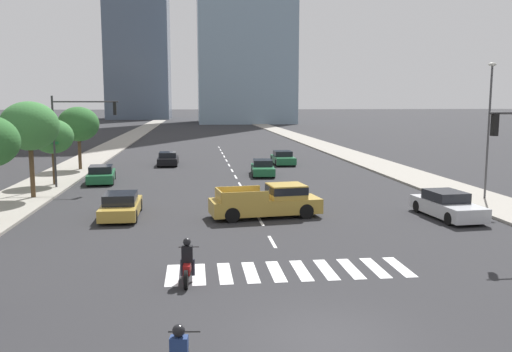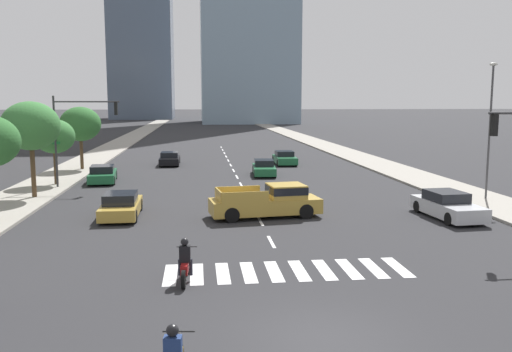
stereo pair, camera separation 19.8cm
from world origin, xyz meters
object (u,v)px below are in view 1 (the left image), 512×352
Objects in this scene: sedan_green_5 at (101,175)px; sedan_black_4 at (168,159)px; sedan_silver_3 at (447,206)px; street_tree_second at (29,126)px; street_lamp_east at (489,121)px; street_tree_third at (53,137)px; sedan_green_1 at (283,158)px; motorcycle_trailing at (188,264)px; sedan_green_0 at (263,168)px; sedan_gold_2 at (121,206)px; street_tree_fourth at (78,124)px; pickup_truck at (271,201)px; traffic_signal_far at (77,125)px.

sedan_black_4 is at bearing -28.17° from sedan_green_5.
sedan_silver_3 is 24.23m from street_tree_second.
street_tree_third is at bearing 162.15° from street_lamp_east.
sedan_silver_3 reaches higher than sedan_green_1.
street_lamp_east is (17.62, 12.72, 4.18)m from motorcycle_trailing.
motorcycle_trailing is at bearing -9.07° from sedan_green_0.
sedan_green_0 is 0.98× the size of sedan_black_4.
street_lamp_east is at bearing -118.33° from sedan_green_5.
sedan_green_0 is 17.61m from sedan_gold_2.
motorcycle_trailing is at bearing -59.68° from street_tree_second.
sedan_gold_2 is at bearing 176.77° from sedan_black_4.
sedan_gold_2 is 16.77m from sedan_silver_3.
sedan_silver_3 is at bearing -53.78° from motorcycle_trailing.
sedan_gold_2 is (-12.15, -22.20, -0.00)m from sedan_green_1.
street_tree_second reaches higher than street_tree_fourth.
traffic_signal_far is at bearing 130.77° from pickup_truck.
street_lamp_east reaches higher than sedan_silver_3.
street_tree_second is (-18.12, -16.46, 3.86)m from sedan_green_1.
sedan_green_1 is 0.73× the size of street_tree_second.
traffic_signal_far is at bearing 155.06° from sedan_green_5.
sedan_gold_2 is 21.66m from street_lamp_east.
street_tree_fourth reaches higher than sedan_green_1.
sedan_silver_3 is (8.98, -1.23, -0.19)m from pickup_truck.
sedan_gold_2 is 12.77m from sedan_green_5.
motorcycle_trailing is at bearing -69.52° from traffic_signal_far.
sedan_green_0 is 0.96× the size of street_tree_third.
sedan_green_5 is at bearing 19.48° from motorcycle_trailing.
street_tree_third reaches higher than sedan_green_5.
motorcycle_trailing is 15.61m from sedan_silver_3.
traffic_signal_far is at bearing -124.23° from sedan_silver_3.
street_tree_second is 13.85m from street_tree_fourth.
motorcycle_trailing is at bearing -66.15° from street_tree_third.
sedan_black_4 is at bearing 97.56° from pickup_truck.
sedan_green_5 is 4.38m from street_tree_third.
pickup_truck reaches higher than motorcycle_trailing.
pickup_truck is 17.02m from sedan_green_5.
street_lamp_east is at bearing -7.34° from street_tree_second.
traffic_signal_far reaches higher than street_tree_fourth.
sedan_green_0 is at bearing 14.65° from street_tree_third.
sedan_green_1 is at bearing -174.21° from sedan_silver_3.
sedan_green_0 is at bearing -9.24° from motorcycle_trailing.
pickup_truck is at bearing -25.69° from street_tree_second.
street_tree_third is (-1.97, 1.33, -0.86)m from traffic_signal_far.
sedan_gold_2 reaches higher than sedan_black_4.
traffic_signal_far is at bearing -78.79° from street_tree_fourth.
pickup_truck is at bearing -56.23° from street_tree_fourth.
sedan_silver_3 is 1.01× the size of sedan_green_5.
sedan_black_4 is at bearing 133.76° from street_lamp_east.
sedan_green_1 is (2.87, 7.24, 0.01)m from sedan_green_0.
street_tree_second is (-2.95, -6.67, 3.87)m from sedan_green_5.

